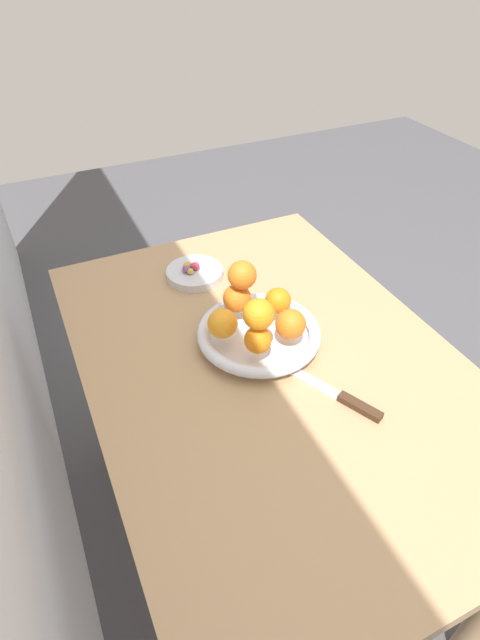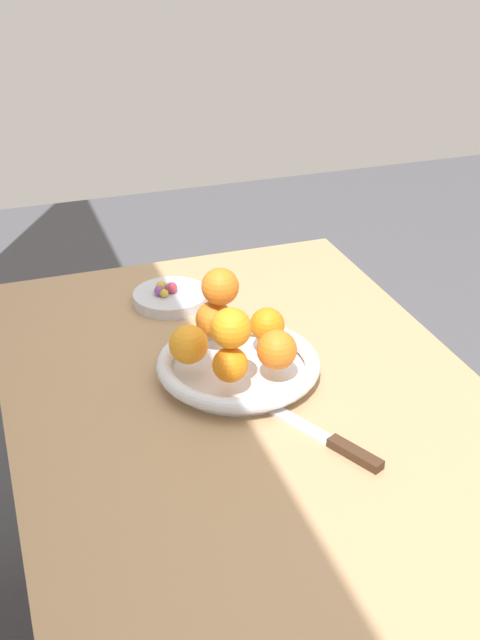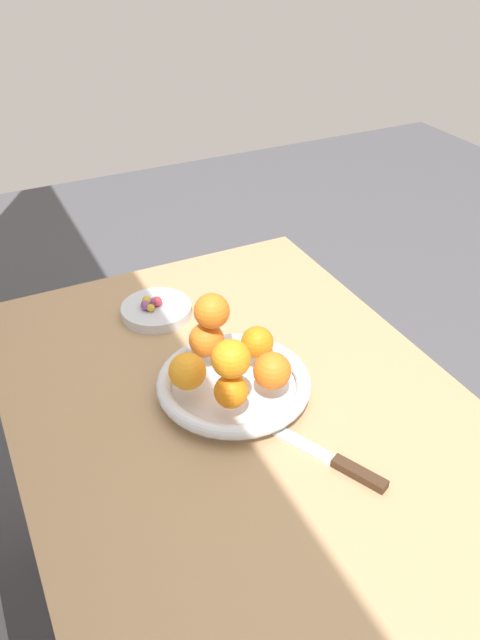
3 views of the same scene
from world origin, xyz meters
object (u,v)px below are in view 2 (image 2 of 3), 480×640
at_px(orange_1, 189,344).
at_px(candy_ball_5, 169,288).
at_px(fruit_bowl, 236,366).
at_px(dining_table, 251,441).
at_px(candy_ball_4, 158,290).
at_px(orange_5, 220,287).
at_px(orange_0, 214,319).
at_px(orange_3, 277,350).
at_px(candy_ball_0, 164,293).
at_px(candy_ball_1, 159,291).
at_px(knife, 322,436).
at_px(orange_4, 267,325).
at_px(orange_6, 231,328).
at_px(candy_dish, 171,298).
at_px(candy_ball_3, 172,288).
at_px(orange_2, 230,364).
at_px(candy_ball_2, 161,287).

height_order(orange_1, candy_ball_5, orange_1).
distance_m(fruit_bowl, candy_ball_5, 0.30).
distance_m(dining_table, candy_ball_4, 0.39).
bearing_deg(orange_5, orange_0, 55.78).
xyz_separation_m(orange_0, orange_3, (-0.13, -0.06, 0.00)).
relative_size(candy_ball_0, candy_ball_1, 0.83).
distance_m(orange_3, knife, 0.16).
distance_m(orange_1, orange_3, 0.14).
relative_size(orange_4, candy_ball_5, 3.06).
relative_size(orange_4, candy_ball_1, 2.97).
height_order(orange_6, candy_ball_0, orange_6).
height_order(candy_ball_0, knife, candy_ball_0).
xyz_separation_m(candy_dish, candy_ball_3, (-0.00, -0.00, 0.02)).
height_order(candy_ball_3, knife, candy_ball_3).
relative_size(candy_dish, candy_ball_1, 7.36).
xyz_separation_m(orange_0, candy_ball_5, (0.22, 0.02, -0.04)).
bearing_deg(candy_ball_1, candy_ball_0, -144.23).
relative_size(orange_2, orange_3, 0.87).
bearing_deg(candy_ball_5, knife, -168.33).
height_order(fruit_bowl, orange_2, orange_2).
bearing_deg(orange_2, candy_ball_2, 2.95).
distance_m(orange_3, orange_5, 0.15).
bearing_deg(candy_ball_1, orange_3, -162.43).
bearing_deg(orange_2, knife, -144.65).
relative_size(candy_ball_1, candy_ball_5, 1.03).
relative_size(orange_3, candy_ball_2, 3.01).
bearing_deg(orange_5, candy_ball_0, 12.53).
bearing_deg(candy_ball_4, candy_dish, -102.02).
bearing_deg(orange_5, candy_ball_4, 13.18).
height_order(orange_2, knife, orange_2).
height_order(orange_0, orange_2, orange_0).
height_order(candy_dish, candy_ball_3, candy_ball_3).
height_order(orange_3, orange_5, orange_5).
bearing_deg(orange_1, candy_ball_3, -9.11).
bearing_deg(candy_ball_3, orange_6, -179.30).
bearing_deg(orange_3, dining_table, 103.99).
relative_size(orange_0, orange_5, 1.01).
height_order(fruit_bowl, orange_4, orange_4).
bearing_deg(candy_ball_0, candy_ball_2, -0.88).
relative_size(orange_3, orange_6, 1.01).
bearing_deg(candy_ball_1, orange_5, -166.21).
distance_m(fruit_bowl, candy_ball_2, 0.31).
xyz_separation_m(orange_5, candy_ball_3, (0.22, 0.03, -0.10)).
bearing_deg(orange_2, orange_0, -7.32).
bearing_deg(orange_2, candy_ball_5, 0.81).
xyz_separation_m(candy_ball_2, candy_ball_4, (-0.01, 0.01, -0.00)).
height_order(orange_1, knife, orange_1).
height_order(orange_5, candy_ball_1, orange_5).
height_order(orange_0, orange_6, orange_6).
bearing_deg(orange_0, candy_ball_0, 10.38).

